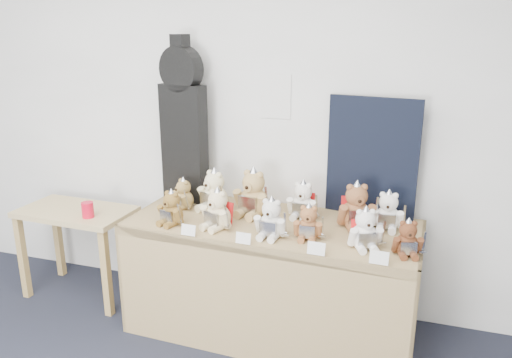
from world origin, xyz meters
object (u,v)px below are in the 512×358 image
(red_cup, at_px, (88,210))
(teddy_front_right, at_px, (308,224))
(teddy_front_centre, at_px, (271,220))
(teddy_back_centre_left, at_px, (253,195))
(teddy_back_right, at_px, (356,208))
(teddy_back_end, at_px, (388,212))
(teddy_front_left, at_px, (217,211))
(teddy_back_left, at_px, (214,192))
(side_table, at_px, (77,225))
(teddy_front_far_right, at_px, (365,231))
(guitar_case, at_px, (183,122))
(display_table, at_px, (268,251))
(teddy_front_end, at_px, (408,240))
(teddy_back_centre_right, at_px, (303,202))
(teddy_front_far_left, at_px, (171,209))
(teddy_back_far_left, at_px, (183,195))

(red_cup, relative_size, teddy_front_right, 0.47)
(teddy_front_centre, relative_size, teddy_back_centre_left, 0.77)
(teddy_front_right, xyz_separation_m, teddy_back_right, (0.24, 0.27, 0.03))
(teddy_back_centre_left, bearing_deg, teddy_back_end, 15.10)
(teddy_front_left, height_order, teddy_back_left, teddy_back_left)
(side_table, relative_size, teddy_front_far_right, 3.18)
(red_cup, distance_m, teddy_back_centre_left, 1.18)
(red_cup, distance_m, teddy_front_far_right, 1.92)
(teddy_front_right, height_order, teddy_back_end, teddy_back_end)
(side_table, height_order, teddy_back_left, teddy_back_left)
(guitar_case, relative_size, teddy_front_centre, 4.29)
(display_table, relative_size, teddy_front_end, 8.26)
(red_cup, relative_size, teddy_back_centre_right, 0.40)
(display_table, height_order, teddy_front_far_right, teddy_front_far_right)
(teddy_front_end, height_order, teddy_back_end, teddy_back_end)
(teddy_front_right, bearing_deg, teddy_front_far_left, 177.21)
(teddy_front_far_right, distance_m, teddy_back_centre_right, 0.57)
(side_table, relative_size, teddy_back_centre_right, 3.07)
(red_cup, xyz_separation_m, teddy_back_centre_right, (1.47, 0.25, 0.14))
(teddy_front_left, relative_size, teddy_back_left, 0.89)
(teddy_back_centre_right, height_order, teddy_back_far_left, teddy_back_centre_right)
(side_table, xyz_separation_m, teddy_front_centre, (1.56, -0.23, 0.31))
(display_table, bearing_deg, teddy_back_far_left, 169.11)
(teddy_back_left, bearing_deg, display_table, 2.97)
(teddy_front_far_left, distance_m, teddy_front_right, 0.87)
(display_table, height_order, red_cup, red_cup)
(red_cup, distance_m, teddy_front_left, 1.03)
(teddy_front_far_left, height_order, teddy_back_centre_right, teddy_back_centre_right)
(side_table, xyz_separation_m, teddy_front_end, (2.33, -0.24, 0.30))
(display_table, height_order, teddy_front_end, teddy_front_end)
(teddy_front_centre, bearing_deg, guitar_case, 153.46)
(teddy_front_centre, xyz_separation_m, teddy_front_end, (0.77, -0.01, -0.02))
(teddy_back_centre_left, bearing_deg, teddy_front_centre, -41.83)
(teddy_front_centre, xyz_separation_m, teddy_back_far_left, (-0.71, 0.29, -0.01))
(red_cup, relative_size, teddy_back_far_left, 0.47)
(side_table, height_order, guitar_case, guitar_case)
(teddy_front_centre, distance_m, teddy_front_far_right, 0.54)
(red_cup, xyz_separation_m, teddy_front_far_right, (1.91, -0.11, 0.13))
(display_table, relative_size, teddy_back_centre_right, 6.84)
(teddy_front_right, xyz_separation_m, teddy_front_far_right, (0.33, -0.03, 0.01))
(display_table, xyz_separation_m, teddy_back_left, (-0.44, 0.18, 0.29))
(display_table, distance_m, teddy_back_centre_left, 0.38)
(teddy_back_far_left, bearing_deg, teddy_back_left, 42.52)
(teddy_back_left, distance_m, teddy_back_centre_right, 0.60)
(display_table, relative_size, teddy_front_centre, 6.97)
(teddy_front_far_right, relative_size, teddy_back_end, 0.97)
(teddy_back_right, bearing_deg, red_cup, 164.69)
(teddy_front_far_left, xyz_separation_m, teddy_front_right, (0.87, 0.04, -0.00))
(side_table, height_order, teddy_back_end, teddy_back_end)
(teddy_front_centre, bearing_deg, teddy_front_far_left, -175.55)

